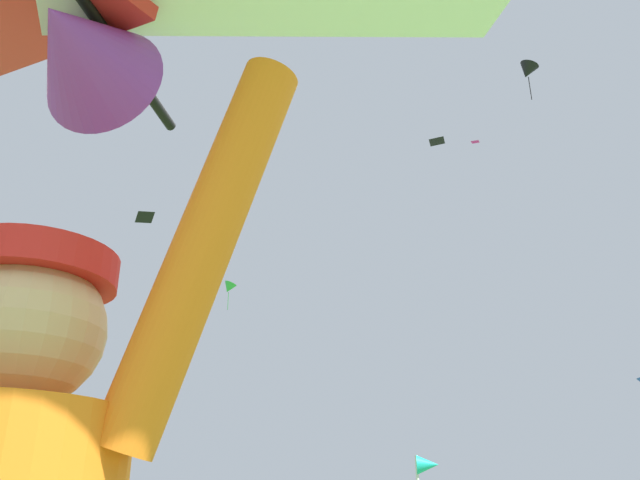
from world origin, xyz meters
TOP-DOWN VIEW (x-y plane):
  - distant_kite_green_high_right at (-10.49, 34.90)m, footprint 1.05×0.90m
  - distant_kite_black_low_right at (6.27, 26.73)m, footprint 1.19×1.16m
  - distant_kite_black_far_center at (1.75, 27.88)m, footprint 1.01×1.01m
  - distant_kite_magenta_low_left at (4.20, 33.05)m, footprint 0.60×0.60m
  - distant_kite_black_mid_right at (-11.09, 23.81)m, footprint 0.83×0.82m
  - marker_flag at (0.23, 8.47)m, footprint 0.30×0.24m

SIDE VIEW (x-z plane):
  - marker_flag at x=0.23m, z-range 0.77..2.89m
  - distant_kite_black_mid_right at x=-11.09m, z-range 13.40..13.81m
  - distant_kite_green_high_right at x=-10.49m, z-range 13.31..15.09m
  - distant_kite_black_far_center at x=1.75m, z-range 18.68..18.83m
  - distant_kite_black_low_right at x=6.27m, z-range 20.44..22.67m
  - distant_kite_magenta_low_left at x=4.20m, z-range 21.60..21.76m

